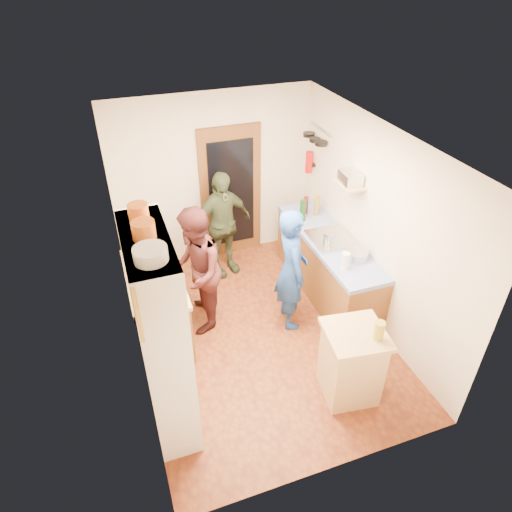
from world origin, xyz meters
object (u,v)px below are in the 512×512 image
right_counter_base (327,267)px  hutch_body (161,336)px  person_hob (294,270)px  island_base (351,365)px  person_left (198,269)px  person_back (223,225)px

right_counter_base → hutch_body: bearing=-152.5°
right_counter_base → person_hob: bearing=-148.7°
island_base → person_hob: bearing=95.4°
island_base → person_left: (-1.25, 1.70, 0.43)m
right_counter_base → person_back: size_ratio=1.34×
hutch_body → person_hob: hutch_body is taller
island_base → person_hob: size_ratio=0.51×
hutch_body → person_left: (0.66, 1.27, -0.24)m
person_left → island_base: bearing=50.2°
person_left → person_back: bearing=162.9°
hutch_body → person_left: bearing=62.5°
island_base → right_counter_base: bearing=71.2°
island_base → person_back: size_ratio=0.52×
right_counter_base → island_base: (-0.59, -1.73, 0.01)m
island_base → person_left: bearing=126.4°
person_hob → person_left: size_ratio=0.98×
island_base → person_back: (-0.65, 2.70, 0.39)m
person_hob → person_back: (-0.53, 1.41, -0.01)m
person_back → hutch_body: bearing=-133.8°
person_hob → hutch_body: bearing=124.4°
right_counter_base → person_back: (-1.24, 0.97, 0.40)m
hutch_body → island_base: 2.07m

